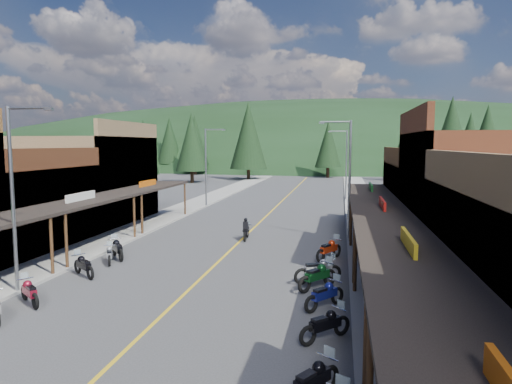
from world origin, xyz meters
The scene contains 37 objects.
ground centered at (0.00, 0.00, 0.00)m, with size 220.00×220.00×0.00m, color #38383A.
centerline centered at (0.00, 20.00, 0.01)m, with size 0.15×90.00×0.01m, color gold.
sidewalk_west centered at (-8.70, 20.00, 0.07)m, with size 3.40×94.00×0.15m, color gray.
sidewalk_east centered at (8.70, 20.00, 0.07)m, with size 3.40×94.00×0.15m, color gray.
shop_west_2 centered at (-13.75, 1.70, 2.53)m, with size 10.90×9.00×6.20m.
shop_west_3 centered at (-13.78, 11.30, 3.52)m, with size 10.90×10.20×8.20m.
shop_east_2 centered at (13.78, 1.70, 3.52)m, with size 10.90×9.00×8.20m.
shop_east_3 centered at (13.75, 11.30, 2.53)m, with size 10.90×10.20×6.20m.
streetlight_0 centered at (-6.95, -6.00, 4.46)m, with size 2.16×0.18×8.00m.
streetlight_1 centered at (-6.95, 22.00, 4.46)m, with size 2.16×0.18×8.00m.
streetlight_2 centered at (6.95, 8.00, 4.46)m, with size 2.16×0.18×8.00m.
streetlight_3 centered at (6.95, 30.00, 4.46)m, with size 2.16×0.18×8.00m.
ridge_hill centered at (0.00, 135.00, 0.00)m, with size 310.00×140.00×60.00m, color black.
pine_0 centered at (-40.00, 62.00, 6.48)m, with size 5.04×5.04×11.00m.
pine_1 centered at (-24.00, 70.00, 7.24)m, with size 5.88×5.88×12.50m.
pine_2 centered at (-10.00, 58.00, 7.99)m, with size 6.72×6.72×14.00m.
pine_3 centered at (4.00, 66.00, 6.48)m, with size 5.04×5.04×11.00m.
pine_4 centered at (18.00, 60.00, 7.24)m, with size 5.88×5.88×12.50m.
pine_5 centered at (34.00, 72.00, 7.99)m, with size 6.72×6.72×14.00m.
pine_7 centered at (-32.00, 76.00, 7.24)m, with size 5.88×5.88×12.50m.
pine_8 centered at (-22.00, 40.00, 5.98)m, with size 4.48×4.48×10.00m.
pine_9 centered at (24.00, 45.00, 6.38)m, with size 4.93×4.93×10.80m.
pine_10 centered at (-18.00, 50.00, 6.78)m, with size 5.38×5.38×11.60m.
pine_11 centered at (20.00, 38.00, 7.19)m, with size 5.82×5.82×12.40m.
bike_west_5 centered at (-5.66, -7.12, 0.58)m, with size 0.67×2.02×1.16m, color maroon, non-canonical shape.
bike_west_6 centered at (-5.69, -3.15, 0.60)m, with size 0.70×2.10×1.20m, color black, non-canonical shape.
bike_west_7 centered at (-5.70, -0.62, 0.54)m, with size 0.62×1.87×1.07m, color gray, non-canonical shape.
bike_west_8 centered at (-5.74, 0.35, 0.63)m, with size 0.74×2.22×1.27m, color black, non-canonical shape.
bike_east_3 centered at (5.94, -12.00, 0.59)m, with size 0.69×2.06×1.18m, color black, non-canonical shape.
bike_east_4 centered at (6.12, -8.35, 0.60)m, with size 0.70×2.09×1.19m, color black, non-canonical shape.
bike_east_5 centered at (5.99, -5.38, 0.61)m, with size 0.72×2.15×1.23m, color navy, non-canonical shape.
bike_east_6 centered at (5.59, -3.02, 0.67)m, with size 0.78×2.34×1.34m, color #0C3D17, non-canonical shape.
bike_east_7 centered at (5.57, -2.05, 0.67)m, with size 0.78×2.33×1.33m, color #A3A3A8, non-canonical shape.
bike_east_8 centered at (5.95, 2.33, 0.65)m, with size 0.76×2.29×1.31m, color red, non-canonical shape.
rider_on_bike centered at (0.31, 6.77, 0.61)m, with size 0.83×2.05×1.52m.
pedestrian_east_a centered at (7.94, -5.89, 1.00)m, with size 0.62×0.40×1.69m, color #221D2B.
pedestrian_east_b centered at (8.20, 10.64, 0.95)m, with size 0.78×0.45×1.61m, color brown.
Camera 1 is at (6.54, -22.89, 6.43)m, focal length 32.00 mm.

